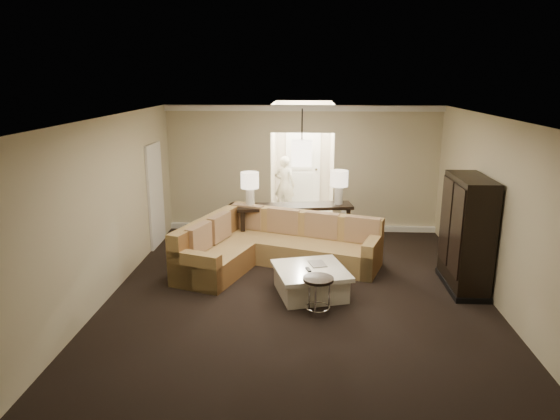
# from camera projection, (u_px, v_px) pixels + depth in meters

# --- Properties ---
(ground) EXTENTS (8.00, 8.00, 0.00)m
(ground) POSITION_uv_depth(u_px,v_px,m) (298.00, 307.00, 7.57)
(ground) COLOR black
(ground) RESTS_ON ground
(wall_back) EXTENTS (6.00, 0.04, 2.80)m
(wall_back) POSITION_uv_depth(u_px,v_px,m) (302.00, 169.00, 11.07)
(wall_back) COLOR beige
(wall_back) RESTS_ON ground
(wall_front) EXTENTS (6.00, 0.04, 2.80)m
(wall_front) POSITION_uv_depth(u_px,v_px,m) (289.00, 382.00, 3.35)
(wall_front) COLOR beige
(wall_front) RESTS_ON ground
(wall_left) EXTENTS (0.04, 8.00, 2.80)m
(wall_left) POSITION_uv_depth(u_px,v_px,m) (96.00, 216.00, 7.37)
(wall_left) COLOR beige
(wall_left) RESTS_ON ground
(wall_right) EXTENTS (0.04, 8.00, 2.80)m
(wall_right) POSITION_uv_depth(u_px,v_px,m) (511.00, 222.00, 7.05)
(wall_right) COLOR beige
(wall_right) RESTS_ON ground
(ceiling) EXTENTS (6.00, 8.00, 0.02)m
(ceiling) POSITION_uv_depth(u_px,v_px,m) (300.00, 121.00, 6.85)
(ceiling) COLOR silver
(ceiling) RESTS_ON wall_back
(crown_molding) EXTENTS (6.00, 0.10, 0.12)m
(crown_molding) POSITION_uv_depth(u_px,v_px,m) (303.00, 108.00, 10.68)
(crown_molding) COLOR white
(crown_molding) RESTS_ON wall_back
(baseboard) EXTENTS (6.00, 0.10, 0.12)m
(baseboard) POSITION_uv_depth(u_px,v_px,m) (301.00, 227.00, 11.37)
(baseboard) COLOR white
(baseboard) RESTS_ON ground
(side_door) EXTENTS (0.05, 0.90, 2.10)m
(side_door) POSITION_uv_depth(u_px,v_px,m) (156.00, 195.00, 10.16)
(side_door) COLOR white
(side_door) RESTS_ON ground
(foyer) EXTENTS (1.44, 2.02, 2.80)m
(foyer) POSITION_uv_depth(u_px,v_px,m) (303.00, 163.00, 12.39)
(foyer) COLOR beige
(foyer) RESTS_ON ground
(sectional_sofa) EXTENTS (3.71, 2.65, 0.93)m
(sectional_sofa) POSITION_uv_depth(u_px,v_px,m) (271.00, 246.00, 9.17)
(sectional_sofa) COLOR brown
(sectional_sofa) RESTS_ON ground
(coffee_table) EXTENTS (1.35, 1.35, 0.46)m
(coffee_table) POSITION_uv_depth(u_px,v_px,m) (310.00, 281.00, 7.98)
(coffee_table) COLOR white
(coffee_table) RESTS_ON ground
(console_table) EXTENTS (2.37, 0.86, 0.89)m
(console_table) POSITION_uv_depth(u_px,v_px,m) (295.00, 222.00, 10.10)
(console_table) COLOR black
(console_table) RESTS_ON ground
(armoire) EXTENTS (0.56, 1.30, 1.87)m
(armoire) POSITION_uv_depth(u_px,v_px,m) (466.00, 236.00, 8.06)
(armoire) COLOR black
(armoire) RESTS_ON ground
(drink_table) EXTENTS (0.45, 0.45, 0.56)m
(drink_table) POSITION_uv_depth(u_px,v_px,m) (318.00, 288.00, 7.27)
(drink_table) COLOR black
(drink_table) RESTS_ON ground
(table_lamp_left) EXTENTS (0.36, 0.36, 0.68)m
(table_lamp_left) POSITION_uv_depth(u_px,v_px,m) (250.00, 184.00, 9.81)
(table_lamp_left) COLOR white
(table_lamp_left) RESTS_ON console_table
(table_lamp_right) EXTENTS (0.36, 0.36, 0.68)m
(table_lamp_right) POSITION_uv_depth(u_px,v_px,m) (339.00, 182.00, 9.97)
(table_lamp_right) COLOR white
(table_lamp_right) RESTS_ON console_table
(pendant_light) EXTENTS (0.38, 0.38, 1.09)m
(pendant_light) POSITION_uv_depth(u_px,v_px,m) (302.00, 153.00, 9.67)
(pendant_light) COLOR black
(pendant_light) RESTS_ON ceiling
(person) EXTENTS (0.68, 0.56, 1.63)m
(person) POSITION_uv_depth(u_px,v_px,m) (285.00, 182.00, 12.59)
(person) COLOR #EDE6C9
(person) RESTS_ON ground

